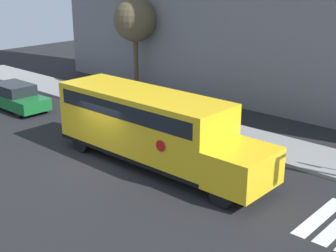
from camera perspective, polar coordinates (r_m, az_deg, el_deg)
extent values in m
plane|color=black|center=(20.21, -8.44, -4.47)|extent=(60.00, 60.00, 0.00)
cube|color=gray|center=(24.52, 3.27, 0.09)|extent=(44.00, 3.00, 0.15)
cube|color=white|center=(16.69, 18.04, -10.46)|extent=(0.50, 3.20, 0.01)
cube|color=yellow|center=(19.64, -3.12, 0.47)|extent=(8.07, 2.50, 2.60)
cube|color=yellow|center=(16.90, 9.10, -5.07)|extent=(1.97, 2.50, 1.37)
cube|color=black|center=(20.05, -3.06, -2.84)|extent=(8.07, 2.54, 0.16)
cube|color=black|center=(19.42, -3.16, 2.57)|extent=(7.43, 2.53, 0.64)
cylinder|color=red|center=(17.35, -0.94, -2.45)|extent=(0.44, 0.02, 0.44)
cylinder|color=black|center=(18.04, 10.63, -5.79)|extent=(1.00, 0.30, 1.00)
cylinder|color=black|center=(16.40, 6.59, -8.18)|extent=(1.00, 0.30, 1.00)
cylinder|color=black|center=(22.70, -6.19, -0.40)|extent=(1.00, 0.30, 1.00)
cylinder|color=black|center=(21.42, -10.49, -1.79)|extent=(1.00, 0.30, 1.00)
cube|color=#196B2D|center=(28.76, -17.92, 3.00)|extent=(4.38, 1.80, 0.67)
cube|color=#1E2328|center=(28.82, -18.31, 4.32)|extent=(2.45, 1.66, 0.62)
cylinder|color=black|center=(28.01, -14.99, 2.37)|extent=(0.64, 0.22, 0.64)
cylinder|color=black|center=(27.24, -17.72, 1.66)|extent=(0.64, 0.22, 0.64)
cylinder|color=black|center=(30.41, -18.01, 3.35)|extent=(0.64, 0.22, 0.64)
cylinder|color=brown|center=(31.96, -3.94, 7.86)|extent=(0.31, 0.31, 3.82)
sphere|color=brown|center=(31.56, -4.05, 12.80)|extent=(2.85, 2.85, 2.85)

